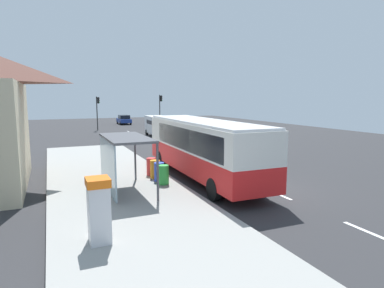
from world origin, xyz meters
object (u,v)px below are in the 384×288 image
sedan_near (124,119)px  ticket_machine (99,210)px  bus (202,146)px  bus_shelter (119,150)px  recycling_bin_green (164,175)px  traffic_light_near_side (160,106)px  white_van (159,125)px  recycling_bin_blue (159,172)px  recycling_bin_red (151,167)px  traffic_light_far_side (98,108)px  recycling_bin_orange (155,169)px

sedan_near → ticket_machine: (-10.33, -45.35, 0.38)m
bus → bus_shelter: bus is taller
recycling_bin_green → traffic_light_near_side: bearing=72.1°
white_van → traffic_light_near_side: size_ratio=1.10×
bus → recycling_bin_blue: (-2.49, -0.16, -1.19)m
recycling_bin_green → recycling_bin_red: size_ratio=1.00×
traffic_light_near_side → traffic_light_far_side: bearing=174.7°
recycling_bin_orange → bus_shelter: bearing=-139.6°
recycling_bin_green → recycling_bin_red: bearing=90.0°
white_van → recycling_bin_blue: bearing=-107.7°
recycling_bin_green → traffic_light_near_side: size_ratio=0.20×
bus_shelter → recycling_bin_green: bearing=12.3°
traffic_light_far_side → traffic_light_near_side: bearing=-5.3°
recycling_bin_orange → recycling_bin_red: (0.00, 0.70, 0.00)m
recycling_bin_orange → recycling_bin_red: bearing=90.0°
recycling_bin_green → recycling_bin_red: (0.00, 2.10, 0.00)m
traffic_light_near_side → recycling_bin_orange: bearing=-108.7°
ticket_machine → traffic_light_far_side: 36.71m
white_van → traffic_light_far_side: bearing=117.6°
ticket_machine → recycling_bin_green: bearing=55.1°
sedan_near → white_van: bearing=-90.3°
bus → bus_shelter: size_ratio=2.76×
recycling_bin_blue → recycling_bin_orange: same height
traffic_light_near_side → bus: bearing=-103.9°
ticket_machine → traffic_light_near_side: (13.53, 35.53, 2.02)m
recycling_bin_green → bus_shelter: (-2.21, -0.48, 1.44)m
bus → ticket_machine: bearing=-134.9°
recycling_bin_red → sedan_near: bearing=80.2°
traffic_light_near_side → recycling_bin_blue: bearing=-108.3°
bus → white_van: 20.23m
white_van → recycling_bin_blue: white_van is taller
white_van → recycling_bin_green: bearing=-107.2°
recycling_bin_orange → traffic_light_near_side: traffic_light_near_side is taller
sedan_near → recycling_bin_blue: 39.70m
sedan_near → traffic_light_near_side: 10.61m
ticket_machine → traffic_light_near_side: 38.07m
bus → recycling_bin_red: 3.02m
traffic_light_near_side → traffic_light_far_side: traffic_light_near_side is taller
recycling_bin_orange → bus_shelter: 3.24m
recycling_bin_green → bus_shelter: bearing=-167.7°
bus → ticket_machine: size_ratio=5.69×
recycling_bin_orange → bus: bearing=-12.2°
bus → traffic_light_near_side: traffic_light_near_side is taller
recycling_bin_red → recycling_bin_orange: bearing=-90.0°
recycling_bin_blue → bus_shelter: (-2.21, -1.18, 1.44)m
sedan_near → traffic_light_near_side: (3.20, -9.82, 2.40)m
traffic_light_far_side → recycling_bin_red: bearing=-92.2°
recycling_bin_red → traffic_light_near_side: traffic_light_near_side is taller
sedan_near → recycling_bin_green: sedan_near is taller
recycling_bin_blue → recycling_bin_red: bearing=90.0°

